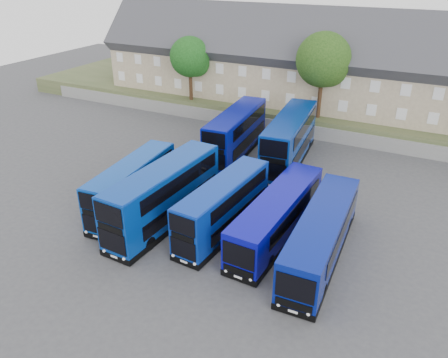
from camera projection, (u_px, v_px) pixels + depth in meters
ground at (182, 249)px, 29.84m from camera, size 120.00×120.00×0.00m
retaining_wall at (295, 129)px, 48.60m from camera, size 70.00×0.40×1.50m
earth_bank at (320, 103)px, 56.44m from camera, size 80.00×20.00×2.00m
terrace_row at (316, 66)px, 50.73m from camera, size 54.00×10.40×11.20m
dd_front_left at (133, 187)px, 33.81m from camera, size 3.04×9.96×3.90m
dd_front_mid at (164, 197)px, 31.90m from camera, size 3.19×11.36×4.46m
dd_front_right at (223, 208)px, 30.98m from camera, size 2.98×9.95×3.90m
dd_rear_left at (236, 134)px, 43.25m from camera, size 3.43×11.35×4.45m
dd_rear_right at (289, 141)px, 41.33m from camera, size 3.85×12.03×4.70m
coach_east_a at (277, 217)px, 30.58m from camera, size 3.00×11.84×3.21m
coach_east_b at (321, 237)px, 28.29m from camera, size 2.96×12.13×3.29m
tree_west at (191, 58)px, 52.21m from camera, size 4.80×4.80×7.65m
tree_mid at (325, 62)px, 45.69m from camera, size 5.76×5.76×9.18m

